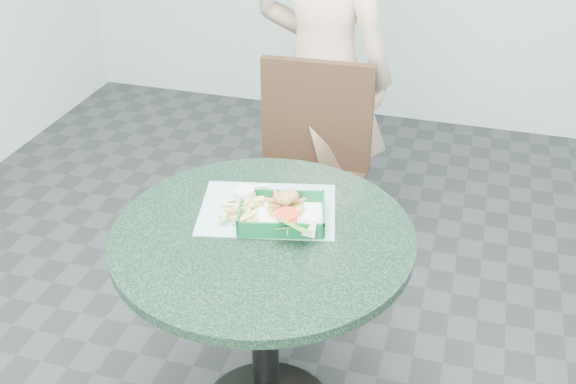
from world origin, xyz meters
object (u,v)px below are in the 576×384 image
(cafe_table, at_px, (264,284))
(diner_person, at_px, (323,56))
(food_basket, at_px, (282,223))
(dining_chair, at_px, (309,165))
(sauce_ramekin, at_px, (251,195))
(crab_sandwich, at_px, (288,207))

(cafe_table, distance_m, diner_person, 1.13)
(cafe_table, bearing_deg, food_basket, 59.28)
(dining_chair, relative_size, diner_person, 0.52)
(cafe_table, bearing_deg, diner_person, 94.93)
(dining_chair, relative_size, sauce_ramekin, 14.98)
(food_basket, distance_m, sauce_ramekin, 0.14)
(cafe_table, height_order, sauce_ramekin, sauce_ramekin)
(sauce_ramekin, bearing_deg, diner_person, 90.99)
(food_basket, xyz_separation_m, crab_sandwich, (0.01, 0.04, 0.03))
(dining_chair, bearing_deg, cafe_table, -87.45)
(dining_chair, height_order, diner_person, diner_person)
(diner_person, relative_size, sauce_ramekin, 28.78)
(diner_person, distance_m, sauce_ramekin, 0.96)
(crab_sandwich, bearing_deg, diner_person, 98.07)
(sauce_ramekin, bearing_deg, crab_sandwich, -13.59)
(cafe_table, relative_size, diner_person, 0.48)
(diner_person, bearing_deg, crab_sandwich, 108.31)
(dining_chair, relative_size, crab_sandwich, 8.80)
(dining_chair, height_order, food_basket, dining_chair)
(dining_chair, distance_m, crab_sandwich, 0.78)
(dining_chair, xyz_separation_m, diner_person, (-0.02, 0.27, 0.36))
(dining_chair, xyz_separation_m, crab_sandwich, (0.12, -0.72, 0.27))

